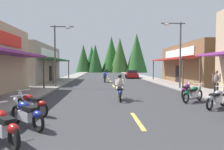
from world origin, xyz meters
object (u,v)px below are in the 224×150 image
(motorcycle_parked_left_1, at_px, (27,113))
(parked_car_curbside, at_px, (132,74))
(streetlamp_left, at_px, (59,47))
(rider_cruising_lead, at_px, (120,89))
(motorcycle_parked_right_3, at_px, (193,93))
(streetlamp_right, at_px, (177,45))
(motorcycle_parked_left_2, at_px, (31,103))
(pedestrian_by_shop, at_px, (216,81))
(rider_cruising_trailing, at_px, (105,77))
(motorcycle_parked_right_4, at_px, (186,90))
(motorcycle_parked_left_0, at_px, (3,125))
(motorcycle_parked_right_2, at_px, (216,98))

(motorcycle_parked_left_1, bearing_deg, parked_car_curbside, -63.06)
(streetlamp_left, height_order, rider_cruising_lead, streetlamp_left)
(motorcycle_parked_right_3, height_order, rider_cruising_lead, rider_cruising_lead)
(streetlamp_right, distance_m, parked_car_curbside, 16.90)
(motorcycle_parked_left_2, bearing_deg, streetlamp_right, -102.02)
(streetlamp_right, relative_size, parked_car_curbside, 1.33)
(motorcycle_parked_left_2, distance_m, parked_car_curbside, 26.37)
(streetlamp_left, relative_size, pedestrian_by_shop, 3.34)
(rider_cruising_trailing, bearing_deg, streetlamp_left, 146.60)
(motorcycle_parked_left_2, bearing_deg, streetlamp_left, -47.95)
(motorcycle_parked_right_4, distance_m, motorcycle_parked_left_0, 11.03)
(motorcycle_parked_left_1, height_order, parked_car_curbside, parked_car_curbside)
(motorcycle_parked_left_0, relative_size, motorcycle_parked_left_2, 0.91)
(motorcycle_parked_right_4, bearing_deg, motorcycle_parked_left_0, 169.81)
(rider_cruising_trailing, distance_m, parked_car_curbside, 9.72)
(rider_cruising_trailing, bearing_deg, rider_cruising_lead, -174.07)
(streetlamp_right, bearing_deg, streetlamp_left, 169.04)
(motorcycle_parked_left_1, distance_m, parked_car_curbside, 27.88)
(motorcycle_parked_left_2, relative_size, rider_cruising_lead, 0.83)
(parked_car_curbside, bearing_deg, motorcycle_parked_right_4, -175.26)
(streetlamp_left, distance_m, motorcycle_parked_left_1, 12.79)
(motorcycle_parked_left_0, height_order, motorcycle_parked_left_1, same)
(streetlamp_left, xyz_separation_m, pedestrian_by_shop, (12.15, -5.51, -2.84))
(streetlamp_right, height_order, motorcycle_parked_right_4, streetlamp_right)
(motorcycle_parked_right_4, xyz_separation_m, motorcycle_parked_left_0, (-8.27, -7.29, 0.00))
(rider_cruising_lead, bearing_deg, streetlamp_left, 39.31)
(motorcycle_parked_left_2, height_order, parked_car_curbside, parked_car_curbside)
(rider_cruising_lead, relative_size, rider_cruising_trailing, 1.00)
(pedestrian_by_shop, distance_m, parked_car_curbside, 20.20)
(motorcycle_parked_right_2, bearing_deg, motorcycle_parked_left_1, 161.55)
(streetlamp_left, xyz_separation_m, motorcycle_parked_right_2, (9.58, -9.71, -3.38))
(rider_cruising_lead, bearing_deg, motorcycle_parked_left_0, 153.55)
(motorcycle_parked_left_2, xyz_separation_m, rider_cruising_trailing, (3.50, 16.58, 0.17))
(streetlamp_left, height_order, motorcycle_parked_left_1, streetlamp_left)
(motorcycle_parked_right_3, height_order, parked_car_curbside, parked_car_curbside)
(streetlamp_right, distance_m, motorcycle_parked_left_1, 14.11)
(motorcycle_parked_right_3, bearing_deg, motorcycle_parked_right_2, -114.71)
(motorcycle_parked_left_0, xyz_separation_m, rider_cruising_lead, (3.76, 6.45, 0.17))
(rider_cruising_lead, bearing_deg, parked_car_curbside, -7.33)
(motorcycle_parked_left_0, distance_m, motorcycle_parked_left_1, 1.34)
(motorcycle_parked_left_1, xyz_separation_m, rider_cruising_trailing, (3.07, 18.30, 0.17))
(motorcycle_parked_left_0, bearing_deg, rider_cruising_trailing, -52.55)
(streetlamp_left, height_order, motorcycle_parked_left_0, streetlamp_left)
(motorcycle_parked_right_2, height_order, parked_car_curbside, parked_car_curbside)
(rider_cruising_lead, bearing_deg, motorcycle_parked_right_2, -116.05)
(motorcycle_parked_right_4, relative_size, motorcycle_parked_left_1, 1.07)
(pedestrian_by_shop, bearing_deg, motorcycle_parked_right_2, -154.61)
(motorcycle_parked_right_2, distance_m, rider_cruising_trailing, 16.55)
(motorcycle_parked_left_1, bearing_deg, rider_cruising_trailing, -56.16)
(motorcycle_parked_right_2, bearing_deg, streetlamp_right, 46.58)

